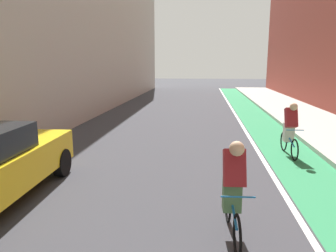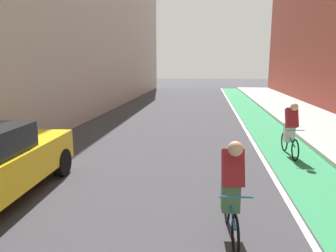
{
  "view_description": "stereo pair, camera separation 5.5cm",
  "coord_description": "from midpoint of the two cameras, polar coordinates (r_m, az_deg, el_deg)",
  "views": [
    {
      "loc": [
        0.87,
        4.46,
        2.67
      ],
      "look_at": [
        -0.01,
        12.39,
        1.12
      ],
      "focal_mm": 34.35,
      "sensor_mm": 36.0,
      "label": 1
    },
    {
      "loc": [
        0.93,
        4.46,
        2.67
      ],
      "look_at": [
        -0.01,
        12.39,
        1.12
      ],
      "focal_mm": 34.35,
      "sensor_mm": 36.0,
      "label": 2
    }
  ],
  "objects": [
    {
      "name": "ground_plane",
      "position": [
        13.01,
        2.23,
        -0.88
      ],
      "size": [
        93.11,
        93.11,
        0.0
      ],
      "primitive_type": "plane",
      "color": "#38383D"
    },
    {
      "name": "bike_lane_paint",
      "position": [
        15.17,
        16.06,
        0.41
      ],
      "size": [
        1.6,
        42.32,
        0.0
      ],
      "primitive_type": "cube",
      "color": "#2D8451",
      "rests_on": "ground"
    },
    {
      "name": "lane_divider_stripe",
      "position": [
        15.04,
        12.68,
        0.48
      ],
      "size": [
        0.12,
        42.32,
        0.0
      ],
      "primitive_type": "cube",
      "color": "white",
      "rests_on": "ground"
    },
    {
      "name": "sidewalk_right",
      "position": [
        15.75,
        24.81,
        0.45
      ],
      "size": [
        3.25,
        42.32,
        0.14
      ],
      "primitive_type": "cube",
      "color": "#A8A59E",
      "rests_on": "ground"
    },
    {
      "name": "cyclist_mid",
      "position": [
        5.09,
        11.18,
        -10.79
      ],
      "size": [
        0.48,
        1.67,
        1.59
      ],
      "color": "black",
      "rests_on": "ground"
    },
    {
      "name": "cyclist_trailing",
      "position": [
        10.05,
        20.68,
        -0.45
      ],
      "size": [
        0.48,
        1.66,
        1.59
      ],
      "color": "black",
      "rests_on": "ground"
    }
  ]
}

